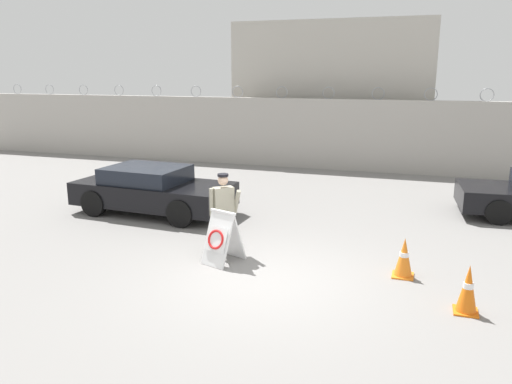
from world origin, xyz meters
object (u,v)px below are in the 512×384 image
at_px(barricade_sign, 222,237).
at_px(traffic_cone_near, 404,257).
at_px(security_guard, 224,210).
at_px(traffic_cone_mid, 468,289).
at_px(parked_car_front_coupe, 152,190).

height_order(barricade_sign, traffic_cone_near, barricade_sign).
bearing_deg(security_guard, traffic_cone_mid, -58.11).
bearing_deg(security_guard, barricade_sign, -113.89).
distance_m(barricade_sign, traffic_cone_near, 3.50).
bearing_deg(traffic_cone_mid, parked_car_front_coupe, 154.91).
bearing_deg(traffic_cone_near, parked_car_front_coupe, 160.16).
height_order(security_guard, traffic_cone_mid, security_guard).
relative_size(traffic_cone_near, traffic_cone_mid, 0.94).
xyz_separation_m(security_guard, parked_car_front_coupe, (-2.97, 2.23, -0.29)).
height_order(barricade_sign, traffic_cone_mid, barricade_sign).
relative_size(barricade_sign, security_guard, 0.63).
bearing_deg(traffic_cone_near, barricade_sign, -173.58).
distance_m(traffic_cone_mid, parked_car_front_coupe, 8.43).
relative_size(security_guard, traffic_cone_mid, 2.12).
height_order(traffic_cone_near, parked_car_front_coupe, parked_car_front_coupe).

